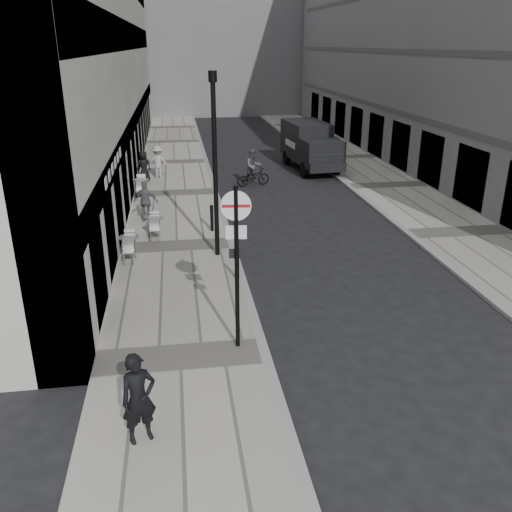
% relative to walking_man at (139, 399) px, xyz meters
% --- Properties ---
extents(ground, '(120.00, 120.00, 0.00)m').
position_rel_walking_man_xyz_m(ground, '(2.76, 0.08, -1.02)').
color(ground, black).
rests_on(ground, ground).
extents(sidewalk, '(4.00, 60.00, 0.12)m').
position_rel_walking_man_xyz_m(sidewalk, '(0.76, 18.08, -0.96)').
color(sidewalk, '#ADA69C').
rests_on(sidewalk, ground).
extents(far_sidewalk, '(4.00, 60.00, 0.12)m').
position_rel_walking_man_xyz_m(far_sidewalk, '(11.76, 18.08, -0.96)').
color(far_sidewalk, '#ADA69C').
rests_on(far_sidewalk, ground).
extents(building_left, '(4.00, 45.00, 18.00)m').
position_rel_walking_man_xyz_m(building_left, '(-3.24, 24.58, 7.98)').
color(building_left, silver).
rests_on(building_left, ground).
extents(building_far, '(24.00, 16.00, 22.00)m').
position_rel_walking_man_xyz_m(building_far, '(4.26, 56.08, 9.98)').
color(building_far, slate).
rests_on(building_far, ground).
extents(walking_man, '(0.77, 0.64, 1.79)m').
position_rel_walking_man_xyz_m(walking_man, '(0.00, 0.00, 0.00)').
color(walking_man, black).
rests_on(walking_man, sidewalk).
extents(sign_post, '(0.69, 0.13, 4.01)m').
position_rel_walking_man_xyz_m(sign_post, '(2.16, 3.08, 1.67)').
color(sign_post, black).
rests_on(sign_post, sidewalk).
extents(lamppost, '(0.28, 0.28, 6.12)m').
position_rel_walking_man_xyz_m(lamppost, '(2.16, 9.31, 2.51)').
color(lamppost, black).
rests_on(lamppost, sidewalk).
extents(bollard_near, '(0.13, 0.13, 0.99)m').
position_rel_walking_man_xyz_m(bollard_near, '(2.16, 11.91, -0.40)').
color(bollard_near, black).
rests_on(bollard_near, sidewalk).
extents(bollard_far, '(0.11, 0.11, 0.81)m').
position_rel_walking_man_xyz_m(bollard_far, '(2.61, 7.04, -0.49)').
color(bollard_far, black).
rests_on(bollard_far, sidewalk).
extents(panel_van, '(2.59, 5.87, 2.69)m').
position_rel_walking_man_xyz_m(panel_van, '(8.74, 22.92, 0.50)').
color(panel_van, black).
rests_on(panel_van, ground).
extents(cyclist, '(1.91, 1.10, 1.95)m').
position_rel_walking_man_xyz_m(cyclist, '(4.84, 19.34, -0.25)').
color(cyclist, black).
rests_on(cyclist, ground).
extents(pedestrian_a, '(1.08, 0.69, 1.71)m').
position_rel_walking_man_xyz_m(pedestrian_a, '(-0.43, 13.50, -0.04)').
color(pedestrian_a, slate).
rests_on(pedestrian_a, sidewalk).
extents(pedestrian_b, '(1.24, 0.83, 1.79)m').
position_rel_walking_man_xyz_m(pedestrian_b, '(-0.09, 21.26, -0.00)').
color(pedestrian_b, '#B2ACA4').
rests_on(pedestrian_b, sidewalk).
extents(pedestrian_c, '(0.94, 0.82, 1.63)m').
position_rel_walking_man_xyz_m(pedestrian_c, '(-0.84, 20.68, -0.08)').
color(pedestrian_c, black).
rests_on(pedestrian_c, sidewalk).
extents(cafe_table_near, '(0.68, 1.53, 0.87)m').
position_rel_walking_man_xyz_m(cafe_table_near, '(-0.04, 11.63, -0.45)').
color(cafe_table_near, '#A7A7A9').
rests_on(cafe_table_near, sidewalk).
extents(cafe_table_mid, '(0.77, 1.73, 0.99)m').
position_rel_walking_man_xyz_m(cafe_table_mid, '(-0.84, 17.54, -0.40)').
color(cafe_table_mid, silver).
rests_on(cafe_table_mid, sidewalk).
extents(cafe_table_far, '(0.70, 1.57, 0.89)m').
position_rel_walking_man_xyz_m(cafe_table_far, '(-0.84, 9.44, -0.44)').
color(cafe_table_far, '#B3B4B6').
rests_on(cafe_table_far, sidewalk).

